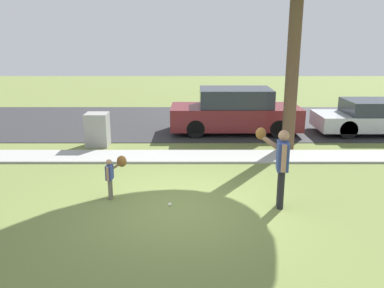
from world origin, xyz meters
TOP-DOWN VIEW (x-y plane):
  - ground_plane at (0.00, 3.50)m, footprint 48.00×48.00m
  - sidewalk_strip at (0.00, 3.60)m, footprint 36.00×1.20m
  - road_surface at (0.00, 8.60)m, footprint 36.00×6.80m
  - person_adult at (2.01, 0.07)m, footprint 0.67×0.68m
  - person_child at (-1.54, 0.52)m, footprint 0.45×0.35m
  - baseball at (-0.29, 0.10)m, footprint 0.07×0.07m
  - utility_cabinet at (-2.90, 4.91)m, footprint 0.71×0.67m
  - parked_suv_maroon at (1.78, 6.74)m, footprint 4.70×1.90m
  - parked_sedan_silver at (7.06, 6.57)m, footprint 4.60×1.80m

SIDE VIEW (x-z plane):
  - ground_plane at x=0.00m, z-range 0.00..0.00m
  - road_surface at x=0.00m, z-range 0.00..0.02m
  - sidewalk_strip at x=0.00m, z-range 0.00..0.06m
  - baseball at x=-0.29m, z-range 0.00..0.07m
  - utility_cabinet at x=-2.90m, z-range 0.00..1.08m
  - parked_sedan_silver at x=7.06m, z-range 0.01..1.23m
  - person_child at x=-1.54m, z-range 0.15..1.13m
  - parked_suv_maroon at x=1.78m, z-range -0.02..1.60m
  - person_adult at x=2.01m, z-range 0.19..1.87m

